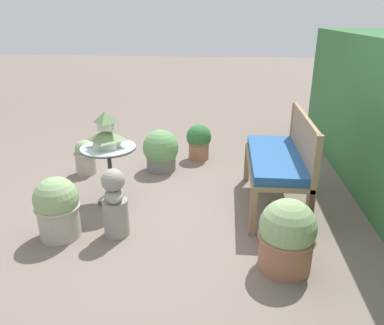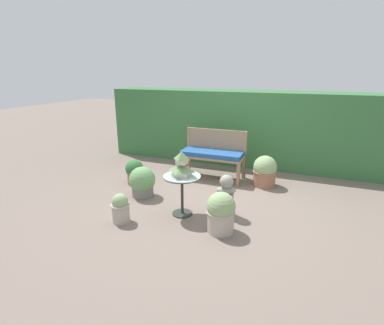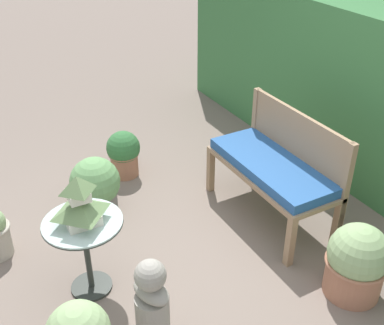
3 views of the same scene
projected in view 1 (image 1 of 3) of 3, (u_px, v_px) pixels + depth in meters
The scene contains 11 objects.
ground at pixel (178, 212), 3.87m from camera, with size 30.00×30.00×0.00m, color #75665B.
garden_bench at pixel (275, 162), 3.84m from camera, with size 1.28×0.55×0.58m.
bench_backrest at pixel (303, 143), 3.74m from camera, with size 1.28×0.06×0.98m.
patio_table at pixel (109, 159), 3.90m from camera, with size 0.57×0.57×0.63m.
pagoda_birdhouse at pixel (107, 132), 3.79m from camera, with size 0.31×0.31×0.38m.
garden_bust at pixel (115, 204), 3.36m from camera, with size 0.33×0.25×0.65m.
potted_plant_path_edge at pixel (57, 207), 3.35m from camera, with size 0.40×0.40×0.58m.
potted_plant_hedge_corner at pixel (199, 141), 5.19m from camera, with size 0.35×0.35×0.49m.
potted_plant_patio_mid at pixel (161, 151), 4.81m from camera, with size 0.46×0.46×0.54m.
potted_plant_table_far at pixel (287, 236), 2.92m from camera, with size 0.46×0.46×0.60m.
potted_plant_bench_right at pixel (85, 157), 4.73m from camera, with size 0.29×0.29×0.44m.
Camera 1 is at (3.38, 0.45, 1.91)m, focal length 35.00 mm.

